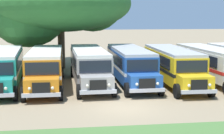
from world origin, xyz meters
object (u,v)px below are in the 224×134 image
object	(u,v)px
parked_bus_slot_5	(173,64)
broad_shade_tree	(58,2)
parked_bus_slot_3	(89,64)
parked_bus_slot_1	(3,66)
parked_bus_slot_6	(211,63)
parked_bus_slot_4	(130,64)
parked_bus_slot_2	(46,66)

from	to	relation	value
parked_bus_slot_5	broad_shade_tree	distance (m)	14.46
parked_bus_slot_3	parked_bus_slot_5	distance (m)	6.78
parked_bus_slot_1	parked_bus_slot_6	size ratio (longest dim) A/B	1.00
parked_bus_slot_1	parked_bus_slot_4	size ratio (longest dim) A/B	1.01
parked_bus_slot_3	broad_shade_tree	xyz separation A→B (m)	(-2.56, 8.97, 5.25)
parked_bus_slot_6	parked_bus_slot_5	bearing A→B (deg)	-86.32
parked_bus_slot_3	broad_shade_tree	bearing A→B (deg)	-166.02
parked_bus_slot_3	parked_bus_slot_4	world-z (taller)	same
parked_bus_slot_3	parked_bus_slot_4	size ratio (longest dim) A/B	1.00
parked_bus_slot_1	broad_shade_tree	size ratio (longest dim) A/B	0.70
broad_shade_tree	parked_bus_slot_3	bearing A→B (deg)	-74.07
parked_bus_slot_1	parked_bus_slot_2	xyz separation A→B (m)	(3.27, -0.19, 0.00)
parked_bus_slot_4	broad_shade_tree	world-z (taller)	broad_shade_tree
parked_bus_slot_5	parked_bus_slot_6	world-z (taller)	same
parked_bus_slot_2	parked_bus_slot_3	xyz separation A→B (m)	(3.43, 0.37, 0.00)
parked_bus_slot_1	parked_bus_slot_4	bearing A→B (deg)	86.99
parked_bus_slot_2	parked_bus_slot_6	size ratio (longest dim) A/B	0.99
parked_bus_slot_4	broad_shade_tree	distance (m)	11.93
parked_bus_slot_2	parked_bus_slot_4	distance (m)	6.83
parked_bus_slot_5	parked_bus_slot_6	xyz separation A→B (m)	(3.47, 0.41, 0.00)
parked_bus_slot_3	parked_bus_slot_5	size ratio (longest dim) A/B	1.00
parked_bus_slot_4	parked_bus_slot_6	distance (m)	6.83
parked_bus_slot_1	broad_shade_tree	world-z (taller)	broad_shade_tree
parked_bus_slot_5	parked_bus_slot_4	bearing A→B (deg)	-103.67
parked_bus_slot_4	parked_bus_slot_5	xyz separation A→B (m)	(3.35, -0.84, 0.00)
parked_bus_slot_3	broad_shade_tree	distance (m)	10.70
broad_shade_tree	parked_bus_slot_6	bearing A→B (deg)	-36.21
parked_bus_slot_3	parked_bus_slot_4	xyz separation A→B (m)	(3.39, 0.05, 0.00)
parked_bus_slot_6	broad_shade_tree	world-z (taller)	broad_shade_tree
parked_bus_slot_6	parked_bus_slot_1	bearing A→B (deg)	-93.72
parked_bus_slot_2	broad_shade_tree	size ratio (longest dim) A/B	0.70
parked_bus_slot_4	parked_bus_slot_6	bearing A→B (deg)	85.77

